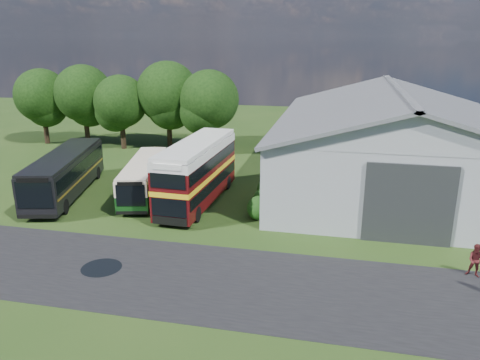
% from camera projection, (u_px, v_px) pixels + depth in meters
% --- Properties ---
extents(ground, '(120.00, 120.00, 0.00)m').
position_uv_depth(ground, '(149.00, 247.00, 27.99)').
color(ground, '#1D3812').
rests_on(ground, ground).
extents(asphalt_road, '(60.00, 8.00, 0.02)m').
position_uv_depth(asphalt_road, '(180.00, 277.00, 24.57)').
color(asphalt_road, black).
rests_on(asphalt_road, ground).
extents(puddle, '(2.20, 2.20, 0.01)m').
position_uv_depth(puddle, '(102.00, 268.00, 25.50)').
color(puddle, black).
rests_on(puddle, ground).
extents(storage_shed, '(18.80, 24.80, 8.15)m').
position_uv_depth(storage_shed, '(393.00, 137.00, 38.57)').
color(storage_shed, gray).
rests_on(storage_shed, ground).
extents(tree_far_left, '(6.12, 6.12, 8.64)m').
position_uv_depth(tree_far_left, '(42.00, 96.00, 53.49)').
color(tree_far_left, black).
rests_on(tree_far_left, ground).
extents(tree_left_a, '(6.46, 6.46, 9.12)m').
position_uv_depth(tree_left_a, '(83.00, 94.00, 52.83)').
color(tree_left_a, black).
rests_on(tree_left_a, ground).
extents(tree_left_b, '(5.78, 5.78, 8.16)m').
position_uv_depth(tree_left_b, '(121.00, 102.00, 51.05)').
color(tree_left_b, black).
rests_on(tree_left_b, ground).
extents(tree_mid, '(6.80, 6.80, 9.60)m').
position_uv_depth(tree_mid, '(168.00, 93.00, 50.95)').
color(tree_mid, black).
rests_on(tree_mid, ground).
extents(tree_right_a, '(6.26, 6.26, 8.83)m').
position_uv_depth(tree_right_a, '(209.00, 100.00, 49.13)').
color(tree_right_a, black).
rests_on(tree_right_a, ground).
extents(shrub_front, '(1.70, 1.70, 1.70)m').
position_uv_depth(shrub_front, '(259.00, 218.00, 32.43)').
color(shrub_front, '#194714').
rests_on(shrub_front, ground).
extents(shrub_mid, '(1.60, 1.60, 1.60)m').
position_uv_depth(shrub_mid, '(264.00, 208.00, 34.29)').
color(shrub_mid, '#194714').
rests_on(shrub_mid, ground).
extents(shrub_back, '(1.80, 1.80, 1.80)m').
position_uv_depth(shrub_back, '(268.00, 200.00, 36.16)').
color(shrub_back, '#194714').
rests_on(shrub_back, ground).
extents(bus_green_single, '(4.53, 10.26, 2.76)m').
position_uv_depth(bus_green_single, '(144.00, 177.00, 36.79)').
color(bus_green_single, black).
rests_on(bus_green_single, ground).
extents(bus_maroon_double, '(3.25, 11.06, 4.71)m').
position_uv_depth(bus_maroon_double, '(198.00, 173.00, 34.88)').
color(bus_maroon_double, black).
rests_on(bus_maroon_double, ground).
extents(bus_dark_single, '(5.59, 12.43, 3.34)m').
position_uv_depth(bus_dark_single, '(65.00, 173.00, 36.80)').
color(bus_dark_single, black).
rests_on(bus_dark_single, ground).
extents(visitor_b, '(1.06, 0.94, 1.81)m').
position_uv_depth(visitor_b, '(476.00, 261.00, 24.33)').
color(visitor_b, '#491719').
rests_on(visitor_b, ground).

